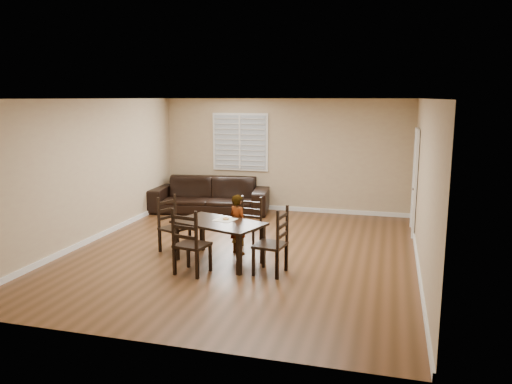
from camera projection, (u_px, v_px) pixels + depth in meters
The scene contains 11 objects.
ground at pixel (243, 252), 8.92m from camera, with size 7.00×7.00×0.00m, color brown.
room at pixel (247, 150), 8.74m from camera, with size 6.04×7.04×2.72m.
dining_table at pixel (219, 227), 8.30m from camera, with size 1.66×1.26×0.69m.
chair_near at pixel (250, 225), 9.10m from camera, with size 0.47×0.45×0.95m.
chair_far at pixel (188, 246), 7.66m from camera, with size 0.55×0.53×1.06m.
chair_left at pixel (170, 226), 8.96m from camera, with size 0.56×0.58×1.00m.
chair_right at pixel (278, 244), 7.71m from camera, with size 0.51×0.54×1.07m.
child at pixel (238, 224), 8.74m from camera, with size 0.39×0.25×1.06m, color gray.
napkin at pixel (225, 220), 8.41m from camera, with size 0.33×0.33×0.00m, color beige.
donut at pixel (226, 218), 8.40m from camera, with size 0.11×0.11×0.04m.
sofa at pixel (210, 195), 12.02m from camera, with size 2.81×1.10×0.82m, color black.
Camera 1 is at (2.48, -8.20, 2.72)m, focal length 35.00 mm.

